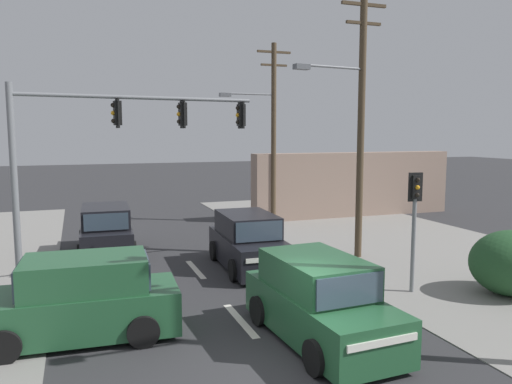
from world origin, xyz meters
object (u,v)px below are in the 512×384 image
utility_pole_background_right (271,128)px  pedestal_signal_right_kerb (415,212)px  utility_pole_midground_right (358,118)px  traffic_signal_mast (106,145)px  suv_oncoming_mid (106,231)px  suv_receding_far (319,302)px  suv_kerbside_parked (248,243)px  suv_oncoming_near (80,301)px

utility_pole_background_right → pedestal_signal_right_kerb: utility_pole_background_right is taller
utility_pole_midground_right → traffic_signal_mast: bearing=-170.9°
suv_oncoming_mid → suv_receding_far: bearing=-68.1°
pedestal_signal_right_kerb → suv_receding_far: pedestal_signal_right_kerb is taller
utility_pole_midground_right → suv_receding_far: size_ratio=2.10×
traffic_signal_mast → suv_oncoming_mid: size_ratio=1.49×
utility_pole_midground_right → suv_kerbside_parked: utility_pole_midground_right is taller
suv_oncoming_near → suv_receding_far: bearing=-20.7°
utility_pole_midground_right → suv_oncoming_near: utility_pole_midground_right is taller
utility_pole_background_right → suv_oncoming_mid: size_ratio=2.00×
suv_oncoming_near → suv_receding_far: 5.46m
pedestal_signal_right_kerb → traffic_signal_mast: bearing=161.7°
suv_oncoming_near → utility_pole_midground_right: bearing=24.0°
suv_oncoming_mid → suv_kerbside_parked: bearing=-39.8°
traffic_signal_mast → suv_oncoming_mid: 6.31m
utility_pole_midground_right → suv_oncoming_mid: 10.56m
suv_oncoming_near → suv_oncoming_mid: 8.29m
pedestal_signal_right_kerb → utility_pole_midground_right: bearing=81.8°
suv_oncoming_mid → pedestal_signal_right_kerb: bearing=-44.4°
utility_pole_midground_right → suv_oncoming_near: size_ratio=2.10×
pedestal_signal_right_kerb → suv_receding_far: (-4.14, -2.11, -1.53)m
suv_oncoming_near → suv_oncoming_mid: (1.03, 8.23, 0.00)m
utility_pole_midground_right → utility_pole_background_right: size_ratio=1.06×
utility_pole_background_right → pedestal_signal_right_kerb: 12.37m
traffic_signal_mast → suv_kerbside_parked: bearing=17.3°
utility_pole_background_right → traffic_signal_mast: size_ratio=1.34×
utility_pole_background_right → suv_oncoming_mid: 10.27m
pedestal_signal_right_kerb → utility_pole_background_right: bearing=88.6°
utility_pole_midground_right → traffic_signal_mast: (-9.00, -1.44, -0.87)m
suv_receding_far → suv_oncoming_mid: bearing=111.9°
utility_pole_midground_right → utility_pole_background_right: bearing=92.3°
traffic_signal_mast → suv_oncoming_near: bearing=-106.3°
traffic_signal_mast → pedestal_signal_right_kerb: size_ratio=1.93×
utility_pole_midground_right → pedestal_signal_right_kerb: bearing=-98.2°
pedestal_signal_right_kerb → suv_oncoming_mid: (-8.22, 8.05, -1.53)m
utility_pole_background_right → suv_receding_far: bearing=-107.3°
utility_pole_background_right → suv_kerbside_parked: 9.69m
utility_pole_background_right → suv_kerbside_parked: (-3.95, -7.86, -4.08)m
utility_pole_midground_right → suv_kerbside_parked: bearing=179.5°
utility_pole_midground_right → suv_oncoming_mid: (-8.82, 3.84, -4.34)m
suv_kerbside_parked → suv_oncoming_mid: bearing=140.2°
utility_pole_midground_right → pedestal_signal_right_kerb: utility_pole_midground_right is taller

